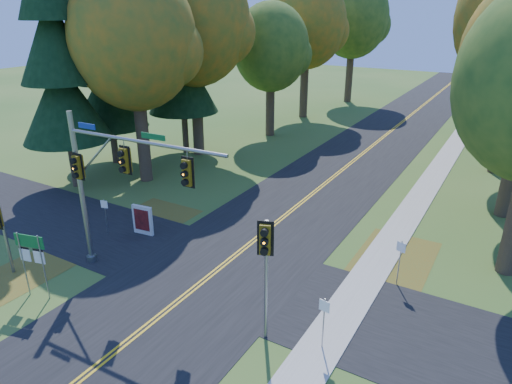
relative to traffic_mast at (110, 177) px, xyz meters
The scene contains 24 objects.
ground 5.96m from the traffic_mast, ahead, with size 160.00×160.00×0.00m, color #2F581F.
road_main 5.95m from the traffic_mast, ahead, with size 8.00×160.00×0.02m, color black.
road_cross 6.39m from the traffic_mast, 32.59° to the left, with size 60.00×6.00×0.02m, color black.
centerline_left 5.88m from the traffic_mast, ahead, with size 0.10×160.00×0.01m, color gold.
centerline_right 6.00m from the traffic_mast, ahead, with size 0.10×160.00×0.01m, color gold.
sidewalk_east 10.92m from the traffic_mast, ahead, with size 1.60×160.00×0.06m, color #9E998E.
leaf_patch_w_near 6.98m from the traffic_mast, 123.04° to the left, with size 4.00×6.00×0.00m, color brown.
leaf_patch_e 13.11m from the traffic_mast, 31.22° to the left, with size 3.50×8.00×0.00m, color brown.
leaf_patch_w_far 6.60m from the traffic_mast, 145.28° to the right, with size 3.00×5.00×0.00m, color brown.
tree_w_a 13.16m from the traffic_mast, 127.46° to the left, with size 8.00×8.00×14.15m.
tree_w_b 19.33m from the traffic_mast, 115.82° to the left, with size 8.60×8.60×15.38m.
tree_w_c 25.71m from the traffic_mast, 103.30° to the left, with size 6.80×6.80×11.91m.
tree_w_d 34.52m from the traffic_mast, 100.89° to the left, with size 8.20×8.20×14.56m.
tree_w_e 45.07m from the traffic_mast, 96.74° to the left, with size 8.40×8.40×14.97m.
pine_a 13.33m from the traffic_mast, 149.62° to the left, with size 5.60×5.60×19.48m.
pine_b 17.11m from the traffic_mast, 137.37° to the left, with size 5.60×5.60×17.31m.
pine_c 19.48m from the traffic_mast, 119.71° to the left, with size 5.60×5.60×20.56m.
traffic_mast is the anchor object (origin of this frame).
east_signal_pole 8.04m from the traffic_mast, ahead, with size 0.54×0.65×4.87m.
route_sign_cluster 4.37m from the traffic_mast, 117.06° to the right, with size 1.35×0.37×2.96m.
info_kiosk 5.43m from the traffic_mast, 118.66° to the left, with size 1.20×0.30×1.64m.
reg_sign_e_north 12.80m from the traffic_mast, 25.96° to the left, with size 0.40×0.15×2.16m.
reg_sign_e_south 10.42m from the traffic_mast, ahead, with size 0.40×0.09×2.11m.
reg_sign_w 5.32m from the traffic_mast, 146.00° to the left, with size 0.38×0.14×2.04m.
Camera 1 is at (10.82, -12.78, 11.34)m, focal length 32.00 mm.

